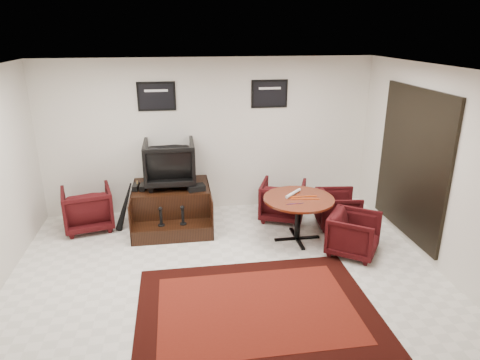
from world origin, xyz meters
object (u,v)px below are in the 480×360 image
Objects in this scene: armchair_side at (87,206)px; table_chair_corner at (354,232)px; shine_chair at (169,161)px; shine_podium at (172,207)px; table_chair_window at (338,207)px; meeting_table at (299,203)px; table_chair_back at (283,198)px.

table_chair_corner is (4.14, -1.53, -0.05)m from armchair_side.
table_chair_corner is (2.72, -1.64, -0.76)m from shine_chair.
shine_podium is 2.89m from table_chair_window.
shine_podium is 1.96× the size of table_chair_window.
table_chair_corner is (0.71, -0.57, -0.28)m from meeting_table.
table_chair_window is (2.84, -0.53, 0.03)m from shine_podium.
shine_podium is 3.11m from table_chair_corner.
meeting_table is 0.96m from table_chair_corner.
shine_chair is (0.00, 0.14, 0.80)m from shine_podium.
table_chair_corner is at bearing -28.88° from shine_podium.
shine_podium is at bearing 165.79° from armchair_side.
table_chair_back is 1.08× the size of table_chair_corner.
table_chair_back is at bearing 164.92° from armchair_side.
table_chair_window is (4.26, -0.56, -0.06)m from armchair_side.
table_chair_back is at bearing 69.60° from table_chair_window.
table_chair_corner is at bearing 179.77° from table_chair_window.
table_chair_back reaches higher than shine_podium.
table_chair_back is (3.39, -0.12, -0.02)m from armchair_side.
meeting_table reaches higher than table_chair_corner.
table_chair_back is (1.97, -0.09, 0.07)m from shine_podium.
meeting_table is 1.61× the size of table_chair_window.
shine_podium is 1.42m from armchair_side.
armchair_side reaches higher than table_chair_corner.
table_chair_back is at bearing 63.53° from table_chair_corner.
table_chair_corner reaches higher than table_chair_window.
armchair_side is (-1.42, 0.03, 0.09)m from shine_podium.
shine_chair reaches higher than table_chair_back.
shine_chair is 2.32m from meeting_table.
shine_chair is 3.02m from table_chair_window.
shine_podium is at bearing 155.13° from meeting_table.
meeting_table is 1.56× the size of table_chair_corner.
shine_podium is 2.24m from meeting_table.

